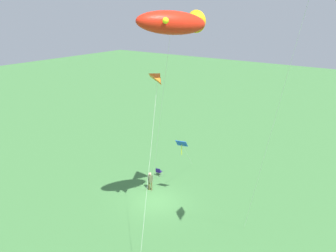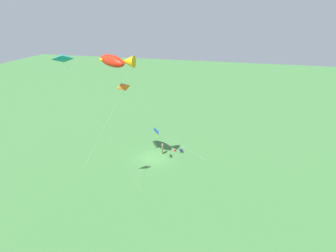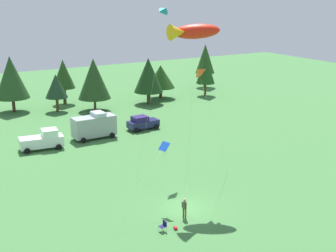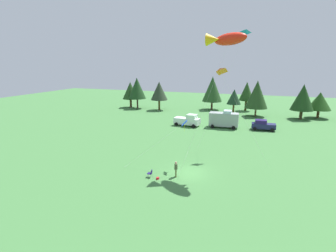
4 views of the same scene
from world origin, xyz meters
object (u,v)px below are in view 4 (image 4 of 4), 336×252
folding_chair (150,173)px  truck_white_pickup (188,120)px  car_navy_hatch (263,125)px  kite_delta_orange (220,71)px  backpack_on_grass (158,178)px  kite_large_fish (226,39)px  kite_delta_teal (246,31)px  van_motorhome_grey (224,119)px  kite_diamond_blue (183,124)px  person_kite_flyer (176,168)px

folding_chair → truck_white_pickup: 24.52m
car_navy_hatch → kite_delta_orange: 23.79m
backpack_on_grass → kite_large_fish: 16.85m
backpack_on_grass → kite_delta_teal: bearing=62.8°
kite_delta_orange → car_navy_hatch: bearing=76.0°
van_motorhome_grey → folding_chair: bearing=-101.4°
kite_diamond_blue → kite_delta_orange: kite_delta_orange is taller
folding_chair → kite_diamond_blue: bearing=-126.5°
person_kite_flyer → kite_delta_orange: 11.53m
kite_large_fish → person_kite_flyer: bearing=-126.2°
car_navy_hatch → kite_large_fish: 24.22m
car_navy_hatch → kite_diamond_blue: size_ratio=0.61×
person_kite_flyer → kite_delta_orange: size_ratio=0.15×
person_kite_flyer → car_navy_hatch: (8.82, 24.77, -0.07)m
person_kite_flyer → kite_large_fish: (3.92, 5.35, 13.56)m
kite_delta_teal → kite_diamond_blue: size_ratio=2.38×
kite_delta_teal → kite_diamond_blue: kite_delta_teal is taller
kite_diamond_blue → person_kite_flyer: bearing=-86.1°
kite_delta_teal → backpack_on_grass: bearing=-117.2°
folding_chair → backpack_on_grass: size_ratio=2.56×
van_motorhome_grey → kite_large_fish: 23.10m
truck_white_pickup → van_motorhome_grey: 6.95m
car_navy_hatch → kite_delta_teal: size_ratio=0.26×
backpack_on_grass → kite_diamond_blue: 6.85m
folding_chair → truck_white_pickup: (-2.53, 24.38, 0.61)m
kite_delta_teal → truck_white_pickup: bearing=134.7°
kite_delta_teal → kite_diamond_blue: bearing=-121.2°
car_navy_hatch → kite_delta_teal: (-3.29, -12.11, 15.14)m
kite_diamond_blue → car_navy_hatch: bearing=67.3°
person_kite_flyer → kite_diamond_blue: (-0.22, 3.18, 4.10)m
van_motorhome_grey → car_navy_hatch: van_motorhome_grey is taller
kite_large_fish → kite_delta_teal: size_ratio=0.93×
folding_chair → car_navy_hatch: 28.19m
backpack_on_grass → kite_delta_orange: size_ratio=0.03×
person_kite_flyer → backpack_on_grass: size_ratio=5.44×
person_kite_flyer → folding_chair: 2.80m
kite_delta_orange → kite_diamond_blue: bearing=-168.8°
folding_chair → kite_large_fish: 16.77m
backpack_on_grass → kite_large_fish: size_ratio=0.02×
truck_white_pickup → kite_delta_teal: kite_delta_teal is taller
truck_white_pickup → kite_delta_orange: (8.73, -19.42, 10.12)m
car_navy_hatch → kite_diamond_blue: 23.77m
van_motorhome_grey → kite_delta_teal: bearing=-73.9°
backpack_on_grass → kite_large_fish: bearing=50.1°
backpack_on_grass → van_motorhome_grey: bearing=82.5°
backpack_on_grass → truck_white_pickup: bearing=98.0°
van_motorhome_grey → kite_delta_orange: 22.64m
truck_white_pickup → kite_diamond_blue: kite_diamond_blue is taller
backpack_on_grass → kite_delta_teal: 22.37m
backpack_on_grass → car_navy_hatch: size_ratio=0.08×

